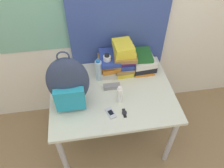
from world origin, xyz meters
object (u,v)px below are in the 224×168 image
object	(u,v)px
backpack	(68,84)
wristwatch	(124,113)
book_stack_left	(109,64)
sports_bottle	(107,66)
water_bottle	(99,70)
sunscreen_bottle	(120,95)
cell_phone	(111,113)
book_stack_right	(142,61)
sunglasses_case	(112,86)
book_stack_center	(123,58)

from	to	relation	value
backpack	wristwatch	size ratio (longest dim) A/B	5.92
book_stack_left	sports_bottle	bearing A→B (deg)	-119.27
water_bottle	sunscreen_bottle	size ratio (longest dim) A/B	1.31
backpack	sunscreen_bottle	world-z (taller)	backpack
cell_phone	wristwatch	distance (m)	0.11
book_stack_right	sunglasses_case	distance (m)	0.42
book_stack_center	sports_bottle	size ratio (longest dim) A/B	1.24
book_stack_center	cell_phone	bearing A→B (deg)	-111.18
cell_phone	wristwatch	size ratio (longest dim) A/B	1.33
wristwatch	sunscreen_bottle	bearing A→B (deg)	97.32
backpack	sports_bottle	bearing A→B (deg)	39.52
water_bottle	sunscreen_bottle	distance (m)	0.34
cell_phone	water_bottle	bearing A→B (deg)	96.36
book_stack_center	book_stack_right	size ratio (longest dim) A/B	1.09
book_stack_left	sunglasses_case	size ratio (longest dim) A/B	1.78
sunscreen_bottle	sunglasses_case	world-z (taller)	sunscreen_bottle
book_stack_left	wristwatch	size ratio (longest dim) A/B	2.96
book_stack_right	water_bottle	distance (m)	0.45
book_stack_center	book_stack_right	xyz separation A→B (m)	(0.19, -0.00, -0.07)
sunglasses_case	backpack	bearing A→B (deg)	-162.86
backpack	book_stack_right	bearing A→B (deg)	25.98
backpack	sunscreen_bottle	bearing A→B (deg)	-7.60
water_bottle	sunglasses_case	xyz separation A→B (m)	(0.10, -0.14, -0.09)
book_stack_center	book_stack_right	distance (m)	0.20
sunscreen_bottle	book_stack_center	bearing A→B (deg)	74.93
book_stack_center	book_stack_left	bearing A→B (deg)	-177.34
wristwatch	book_stack_left	bearing A→B (deg)	94.96
backpack	water_bottle	xyz separation A→B (m)	(0.26, 0.25, -0.12)
book_stack_center	sunscreen_bottle	size ratio (longest dim) A/B	1.78
backpack	book_stack_center	bearing A→B (deg)	33.86
book_stack_left	book_stack_right	world-z (taller)	book_stack_left
book_stack_left	sunglasses_case	bearing A→B (deg)	-92.95
book_stack_right	sports_bottle	world-z (taller)	sports_bottle
book_stack_right	water_bottle	size ratio (longest dim) A/B	1.25
water_bottle	sports_bottle	distance (m)	0.09
sunscreen_bottle	sunglasses_case	size ratio (longest dim) A/B	1.17
water_bottle	cell_phone	bearing A→B (deg)	-83.64
book_stack_center	water_bottle	distance (m)	0.27
sunglasses_case	cell_phone	bearing A→B (deg)	-100.62
sports_bottle	cell_phone	bearing A→B (deg)	-94.67
backpack	book_stack_center	xyz separation A→B (m)	(0.51, 0.34, -0.08)
book_stack_right	sports_bottle	size ratio (longest dim) A/B	1.14
wristwatch	book_stack_right	bearing A→B (deg)	62.04
sunscreen_bottle	wristwatch	size ratio (longest dim) A/B	1.94
book_stack_left	cell_phone	xyz separation A→B (m)	(-0.07, -0.51, -0.08)
sports_bottle	wristwatch	distance (m)	0.50
sunglasses_case	book_stack_center	bearing A→B (deg)	57.52
backpack	book_stack_right	distance (m)	0.80
cell_phone	sunglasses_case	size ratio (longest dim) A/B	0.80
backpack	sports_bottle	size ratio (longest dim) A/B	2.12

